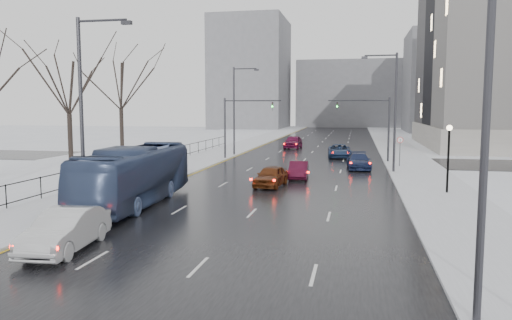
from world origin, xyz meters
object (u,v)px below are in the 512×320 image
Objects in this scene: sedan_center_near at (271,176)px; sedan_right_near at (299,170)px; mast_signal_right at (378,122)px; bus at (135,175)px; no_uturn_sign at (400,143)px; sedan_right_far at (359,161)px; tree_park_e at (123,161)px; mast_signal_left at (235,121)px; sedan_center_far at (293,142)px; streetlight_r_near at (477,105)px; streetlight_l_near at (85,106)px; streetlight_l_far at (236,106)px; sedan_left_near at (66,230)px; tree_park_d at (72,174)px; streetlight_r_mid at (392,106)px; sedan_right_cross at (340,151)px; lamppost_r_mid at (449,149)px.

sedan_center_near is 1.05× the size of sedan_right_near.
mast_signal_right reaches higher than bus.
sedan_right_far is at bearing -152.50° from no_uturn_sign.
sedan_center_near is (17.70, -13.16, 0.77)m from tree_park_e.
sedan_center_far is (4.31, 15.00, -3.21)m from mast_signal_left.
streetlight_r_near is 23.08m from sedan_center_near.
tree_park_e reaches higher than sedan_center_far.
streetlight_l_near is at bearing -119.11° from sedan_center_near.
streetlight_l_far is at bearing 38.57° from tree_park_e.
bus is at bearing -123.82° from sedan_center_near.
sedan_right_near is 0.80× the size of sedan_center_far.
streetlight_r_near reaches higher than sedan_left_near.
streetlight_r_near reaches higher than mast_signal_left.
tree_park_d is at bearing -150.88° from mast_signal_right.
no_uturn_sign is 22.63m from sedan_center_far.
tree_park_d is 2.48× the size of sedan_center_far.
streetlight_r_mid is 13.60m from sedan_right_cross.
streetlight_r_mid reaches higher than bus.
tree_park_d reaches higher than sedan_right_cross.
sedan_left_near reaches higher than sedan_center_near.
mast_signal_left is at bearing 112.18° from streetlight_r_near.
sedan_center_near is (17.30, -3.16, 0.77)m from tree_park_d.
sedan_right_cross is at bearing 69.86° from streetlight_l_near.
streetlight_r_mid and streetlight_l_far have the same top height.
mast_signal_right is 1.25× the size of sedan_right_cross.
mast_signal_left is at bearing -164.69° from sedan_right_cross.
no_uturn_sign is at bearing 58.49° from sedan_left_near.
no_uturn_sign is (16.53, -4.00, -1.81)m from mast_signal_left.
mast_signal_left is (-15.49, 8.00, -1.51)m from streetlight_r_mid.
sedan_right_near is at bearing 153.29° from lamppost_r_mid.
streetlight_l_near reaches higher than sedan_right_far.
streetlight_r_near is 20.38m from lamppost_r_mid.
sedan_right_far is at bearing 53.25° from bus.
streetlight_l_far is 2.34× the size of lamppost_r_mid.
no_uturn_sign is at bearing 43.77° from sedan_right_near.
streetlight_r_mid is 1.98× the size of sedan_center_far.
streetlight_r_near reaches higher than tree_park_e.
tree_park_e is 32.52m from lamppost_r_mid.
tree_park_d is 23.47m from sedan_left_near.
lamppost_r_mid is at bearing 81.94° from streetlight_r_near.
mast_signal_right is at bearing 96.00° from streetlight_r_mid.
streetlight_r_near is 1.92× the size of sedan_right_cross.
streetlight_r_mid is (25.97, 6.00, 5.62)m from tree_park_d.
tree_park_d is at bearing -114.98° from sedan_center_far.
streetlight_l_far reaches higher than tree_park_d.
tree_park_e reaches higher than sedan_right_cross.
bus is at bearing 69.30° from streetlight_l_near.
sedan_right_near is 8.38m from sedan_right_far.
tree_park_d reaches higher than sedan_right_near.
streetlight_l_near is at bearing -55.47° from tree_park_d.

